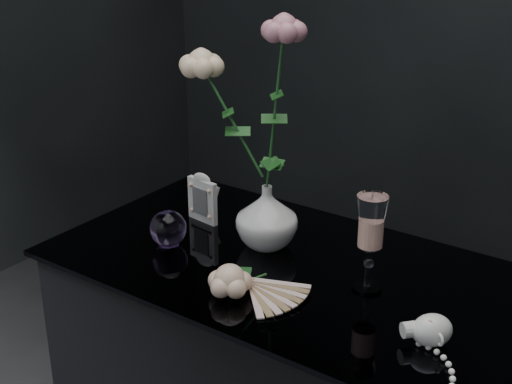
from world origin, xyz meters
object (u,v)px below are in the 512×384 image
Objects in this scene: vase at (267,216)px; picture_frame at (202,197)px; loose_rose at (230,280)px; paperweight at (168,228)px; pearl_jar at (432,329)px; wine_glass at (370,243)px.

picture_frame is at bearing 173.82° from vase.
vase is 0.24m from loose_rose.
picture_frame is 0.15m from paperweight.
pearl_jar is (0.66, -0.17, -0.03)m from picture_frame.
picture_frame is 0.36m from loose_rose.
picture_frame reaches higher than pearl_jar.
pearl_jar is at bearing 34.71° from loose_rose.
picture_frame reaches higher than paperweight.
wine_glass is at bearing -8.52° from vase.
paperweight is 0.64m from pearl_jar.
picture_frame is (-0.48, 0.06, -0.04)m from wine_glass.
pearl_jar is (0.18, -0.11, -0.07)m from wine_glass.
pearl_jar is (0.39, 0.07, -0.00)m from loose_rose.
paperweight reaches higher than loose_rose.
wine_glass is 0.29m from loose_rose.
wine_glass reaches higher than picture_frame.
picture_frame is at bearing 172.47° from wine_glass.
vase is at bearing -157.06° from pearl_jar.
loose_rose is at bearing -128.38° from pearl_jar.
vase is 0.28m from wine_glass.
wine_glass is 2.43× the size of paperweight.
vase is at bearing 34.26° from paperweight.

